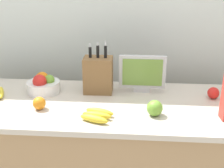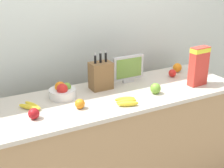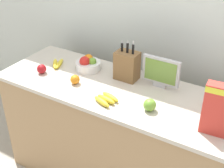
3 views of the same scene
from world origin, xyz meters
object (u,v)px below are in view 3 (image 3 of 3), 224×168
Objects in this scene: banana_bunch_left at (106,99)px; apple_rightmost at (215,104)px; knife_block at (127,65)px; apple_front at (150,105)px; apple_by_knife_block at (42,69)px; fruit_bowl at (88,64)px; banana_bunch_right at (57,64)px; orange_near_bowl at (75,79)px; cereal_box at (218,108)px; small_monitor at (161,72)px.

banana_bunch_left is 0.71m from apple_rightmost.
knife_block reaches higher than apple_front.
banana_bunch_left is at bearing -7.06° from apple_by_knife_block.
apple_rightmost is (0.35, 0.24, -0.01)m from apple_front.
fruit_bowl is 2.93× the size of apple_rightmost.
orange_near_bowl is at bearing -27.78° from banana_bunch_right.
knife_block reaches higher than banana_bunch_right.
banana_bunch_left is 0.67m from banana_bunch_right.
apple_rightmost is (1.02, -0.01, -0.02)m from fruit_bowl.
cereal_box is 1.36m from apple_by_knife_block.
apple_front is (0.33, -0.29, -0.07)m from knife_block.
banana_bunch_right is (-0.26, -0.07, -0.03)m from fruit_bowl.
fruit_bowl is 0.49m from banana_bunch_left.
knife_block is 0.34m from fruit_bowl.
apple_front is 1.13× the size of apple_by_knife_block.
banana_bunch_left is 2.12× the size of apple_front.
knife_block reaches higher than apple_rightmost.
banana_bunch_left is at bearing -122.11° from small_monitor.
fruit_bowl is at bearing 100.76° from orange_near_bowl.
orange_near_bowl is at bearing 0.82° from apple_by_knife_block.
cereal_box is 1.60× the size of fruit_bowl.
small_monitor is at bearing 3.83° from knife_block.
knife_block is 0.36m from banana_bunch_left.
cereal_box is 1.77× the size of banana_bunch_right.
knife_block is 0.69m from apple_rightmost.
knife_block reaches higher than apple_by_knife_block.
small_monitor reaches higher than apple_by_knife_block.
apple_by_knife_block is (-0.94, 0.02, -0.00)m from apple_front.
apple_rightmost is at bearing 12.70° from orange_near_bowl.
knife_block is at bearing 138.47° from apple_front.
cereal_box is 0.29m from apple_rightmost.
apple_rightmost is at bearing -0.82° from fruit_bowl.
apple_rightmost is at bearing 25.14° from banana_bunch_left.
banana_bunch_left is 0.98× the size of banana_bunch_right.
knife_block is 0.99× the size of cereal_box.
knife_block reaches higher than fruit_bowl.
apple_front reaches higher than apple_rightmost.
small_monitor is 0.61m from fruit_bowl.
banana_bunch_right is 2.65× the size of apple_rightmost.
cereal_box is 4.69× the size of apple_rightmost.
apple_by_knife_block is (-1.29, -0.22, 0.00)m from apple_rightmost.
apple_by_knife_block is at bearing -170.20° from apple_rightmost.
apple_rightmost reaches higher than banana_bunch_right.
apple_front reaches higher than apple_by_knife_block.
small_monitor is 0.33m from apple_front.
apple_rightmost is (0.42, -0.07, -0.09)m from small_monitor.
fruit_bowl reaches higher than apple_rightmost.
cereal_box is 4.56× the size of orange_near_bowl.
banana_bunch_right is at bearing 167.27° from cereal_box.
small_monitor reaches higher than apple_rightmost.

